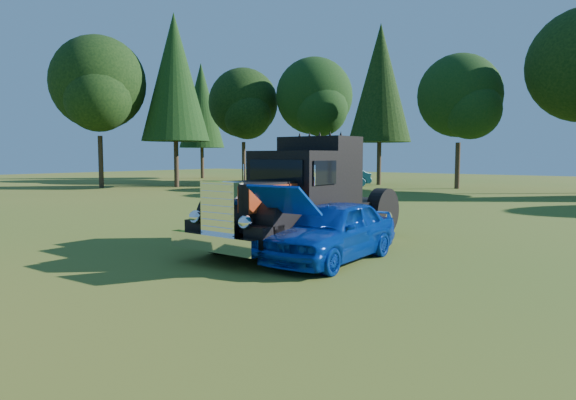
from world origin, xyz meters
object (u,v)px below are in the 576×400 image
(hotrod_coupe, at_px, (332,231))
(spectator_far, at_px, (271,209))
(diamond_t_truck, at_px, (301,200))
(spectator_near, at_px, (243,217))
(distant_teal_car, at_px, (343,177))

(hotrod_coupe, bearing_deg, spectator_far, 151.87)
(diamond_t_truck, bearing_deg, spectator_far, 157.38)
(diamond_t_truck, relative_size, spectator_far, 4.10)
(spectator_far, bearing_deg, spectator_near, -139.83)
(hotrod_coupe, xyz_separation_m, distant_teal_car, (-15.00, 24.89, 0.01))
(spectator_near, height_order, spectator_far, spectator_far)
(spectator_near, bearing_deg, distant_teal_car, 44.81)
(spectator_far, distance_m, distant_teal_car, 25.93)
(diamond_t_truck, height_order, hotrod_coupe, diamond_t_truck)
(hotrod_coupe, distance_m, spectator_near, 3.11)
(diamond_t_truck, bearing_deg, hotrod_coupe, -32.83)
(hotrod_coupe, relative_size, distant_teal_car, 0.98)
(spectator_far, relative_size, distant_teal_car, 0.39)
(diamond_t_truck, distance_m, spectator_far, 1.77)
(diamond_t_truck, height_order, spectator_far, diamond_t_truck)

